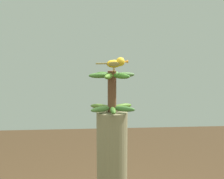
{
  "coord_description": "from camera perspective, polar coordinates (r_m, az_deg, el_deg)",
  "views": [
    {
      "loc": [
        0.14,
        1.86,
        1.64
      ],
      "look_at": [
        0.0,
        0.0,
        1.37
      ],
      "focal_mm": 47.23,
      "sensor_mm": 36.0,
      "label": 1
    }
  ],
  "objects": [
    {
      "name": "banana_bunch",
      "position": [
        1.88,
        -0.0,
        -0.42
      ],
      "size": [
        0.3,
        0.32,
        0.27
      ],
      "color": "brown",
      "rests_on": "banana_tree"
    },
    {
      "name": "perched_bird",
      "position": [
        1.82,
        0.83,
        5.16
      ],
      "size": [
        0.2,
        0.07,
        0.09
      ],
      "color": "#C68933",
      "rests_on": "banana_bunch"
    }
  ]
}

